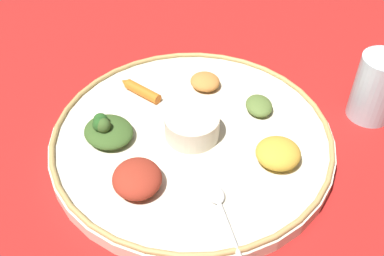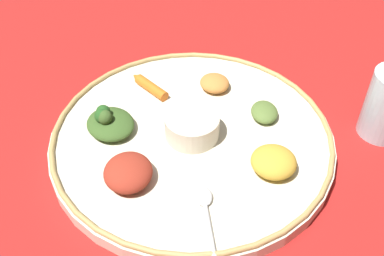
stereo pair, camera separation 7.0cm
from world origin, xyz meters
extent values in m
plane|color=maroon|center=(0.00, 0.00, 0.00)|extent=(2.40, 2.40, 0.00)
cylinder|color=beige|center=(0.00, 0.00, 0.01)|extent=(0.43, 0.43, 0.02)
torus|color=tan|center=(0.00, 0.00, 0.02)|extent=(0.43, 0.43, 0.01)
cylinder|color=beige|center=(0.00, 0.00, 0.04)|extent=(0.08, 0.08, 0.04)
cylinder|color=maroon|center=(0.00, 0.00, 0.06)|extent=(0.07, 0.07, 0.01)
ellipsoid|color=silver|center=(-0.05, -0.11, 0.03)|extent=(0.04, 0.04, 0.01)
cylinder|color=silver|center=(-0.09, -0.18, 0.02)|extent=(0.06, 0.12, 0.01)
ellipsoid|color=#385623|center=(-0.10, 0.08, 0.03)|extent=(0.08, 0.09, 0.02)
sphere|color=#23511E|center=(-0.11, 0.08, 0.05)|extent=(0.02, 0.02, 0.02)
sphere|color=#23511E|center=(-0.10, 0.09, 0.05)|extent=(0.02, 0.02, 0.02)
sphere|color=#385623|center=(-0.11, 0.08, 0.05)|extent=(0.02, 0.02, 0.02)
cylinder|color=orange|center=(0.00, 0.13, 0.03)|extent=(0.03, 0.07, 0.02)
cone|color=orange|center=(-0.01, 0.17, 0.03)|extent=(0.02, 0.02, 0.02)
ellipsoid|color=#C67A38|center=(0.09, 0.08, 0.03)|extent=(0.06, 0.06, 0.02)
ellipsoid|color=#567033|center=(0.12, -0.03, 0.03)|extent=(0.06, 0.07, 0.02)
ellipsoid|color=gold|center=(0.06, -0.12, 0.04)|extent=(0.09, 0.09, 0.03)
ellipsoid|color=maroon|center=(-0.12, -0.03, 0.04)|extent=(0.10, 0.10, 0.03)
cylinder|color=tan|center=(0.27, -0.14, 0.02)|extent=(0.06, 0.06, 0.03)
camera|label=1|loc=(-0.33, -0.38, 0.52)|focal=43.41mm
camera|label=2|loc=(-0.28, -0.43, 0.52)|focal=43.41mm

